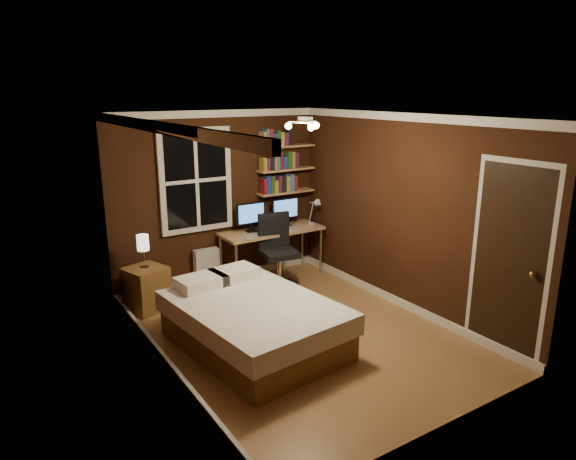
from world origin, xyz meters
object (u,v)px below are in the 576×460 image
bedside_lamp (144,252)px  office_chair (278,260)px  bed (253,322)px  nightstand (146,289)px  desk (272,234)px  monitor_left (251,217)px  desk_lamp (314,211)px  radiator (207,267)px  monitor_right (285,212)px

bedside_lamp → office_chair: size_ratio=0.40×
bed → nightstand: size_ratio=3.66×
bedside_lamp → desk: (1.99, 0.16, -0.10)m
bed → monitor_left: (1.00, 1.84, 0.68)m
nightstand → desk_lamp: 2.77m
radiator → bed: bearing=-99.4°
radiator → bedside_lamp: bearing=-159.7°
nightstand → office_chair: bearing=-25.6°
bedside_lamp → desk_lamp: desk_lamp is taller
bedside_lamp → office_chair: 1.89m
nightstand → radiator: size_ratio=1.04×
bed → desk: desk is taller
bedside_lamp → monitor_right: size_ratio=0.94×
office_chair → monitor_left: bearing=118.0°
nightstand → monitor_right: 2.39m
desk → office_chair: bearing=-109.6°
bed → nightstand: (-0.68, 1.60, 0.00)m
radiator → desk: desk is taller
nightstand → monitor_left: bearing=-9.7°
desk_lamp → radiator: bearing=169.2°
bedside_lamp → nightstand: bearing=0.0°
bed → monitor_left: 2.20m
desk_lamp → nightstand: bearing=-178.9°
bed → desk_lamp: desk_lamp is taller
bed → desk_lamp: size_ratio=4.78×
bed → bedside_lamp: (-0.68, 1.60, 0.51)m
bedside_lamp → monitor_right: monitor_right is taller
desk → office_chair: (-0.15, -0.41, -0.27)m
bedside_lamp → desk_lamp: 2.69m
monitor_right → office_chair: size_ratio=0.43×
bed → monitor_left: bearing=55.3°
bed → desk_lamp: bearing=33.3°
bedside_lamp → monitor_left: bearing=8.2°
monitor_right → desk_lamp: (0.41, -0.19, 0.00)m
desk → office_chair: 0.51m
desk → desk_lamp: (0.70, -0.11, 0.28)m
bed → bedside_lamp: bearing=106.9°
bedside_lamp → office_chair: bearing=-7.7°
bed → office_chair: bearing=43.2°
monitor_right → nightstand: bearing=-173.9°
monitor_left → office_chair: 0.75m
desk → monitor_left: monitor_left is taller
desk_lamp → office_chair: bearing=-160.4°
bedside_lamp → desk: size_ratio=0.28×
nightstand → radiator: (1.01, 0.37, -0.01)m
desk → monitor_right: bearing=15.3°
monitor_right → bed: bearing=-130.8°
bed → office_chair: size_ratio=1.95×
monitor_right → office_chair: bearing=-131.6°
bed → office_chair: 1.78m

